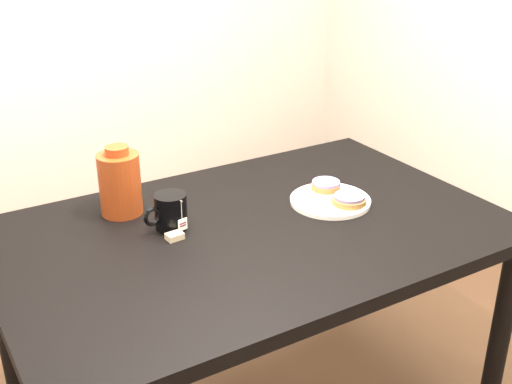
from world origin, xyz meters
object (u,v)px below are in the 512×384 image
teabag_pouch (175,236)px  bagel_package (120,183)px  plate (330,200)px  bagel_back (326,185)px  table (253,253)px  mug (170,211)px  bagel_front (349,200)px

teabag_pouch → bagel_package: size_ratio=0.22×
plate → bagel_package: (-0.56, 0.26, 0.09)m
bagel_back → plate: bearing=-115.5°
table → bagel_package: bearing=135.7°
table → teabag_pouch: size_ratio=31.11×
table → teabag_pouch: bearing=168.3°
mug → bagel_package: size_ratio=0.69×
bagel_package → bagel_back: bearing=-18.2°
mug → bagel_front: bearing=-29.8°
plate → teabag_pouch: 0.50m
bagel_front → teabag_pouch: (-0.53, 0.09, -0.02)m
plate → bagel_package: bagel_package is taller
table → plate: plate is taller
table → teabag_pouch: teabag_pouch is taller
table → bagel_back: size_ratio=14.68×
table → bagel_back: bearing=14.3°
bagel_front → mug: mug is taller
bagel_back → bagel_front: bearing=-92.1°
table → plate: 0.30m
bagel_back → bagel_front: size_ratio=0.77×
table → mug: mug is taller
bagel_back → mug: (-0.51, 0.03, 0.02)m
table → bagel_front: 0.33m
plate → teabag_pouch: bearing=176.5°
bagel_front → table: bearing=172.4°
table → bagel_package: (-0.28, 0.27, 0.18)m
plate → teabag_pouch: (-0.50, 0.03, -0.00)m
mug → bagel_package: (-0.08, 0.16, 0.04)m
plate → mug: bearing=168.6°
bagel_front → bagel_package: 0.67m
bagel_package → teabag_pouch: bearing=-74.6°
bagel_back → bagel_package: 0.63m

